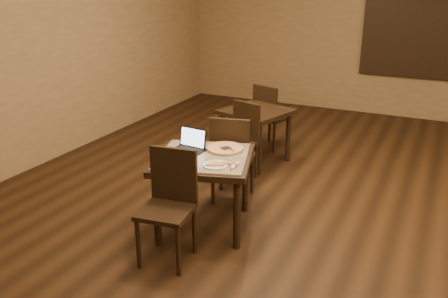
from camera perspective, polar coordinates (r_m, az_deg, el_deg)
The scene contains 16 objects.
ground at distance 4.63m, azimuth 11.76°, elevation -11.69°, with size 10.00×10.00×0.00m, color black.
wall_back at distance 8.95m, azimuth 20.76°, elevation 13.07°, with size 8.00×0.02×3.00m, color olive.
mural at distance 8.87m, azimuth 24.05°, elevation 12.92°, with size 2.34×0.05×1.64m.
tiled_table at distance 4.65m, azimuth -2.49°, elevation -2.00°, with size 1.15×1.15×0.76m.
chair_main_near at distance 4.21m, azimuth -6.55°, elevation -5.96°, with size 0.49×0.49×1.01m.
chair_main_far at distance 5.18m, azimuth 0.90°, elevation -0.67°, with size 0.52×0.52×1.01m.
laptop at distance 4.76m, azimuth -4.08°, elevation 0.56°, with size 0.33×0.27×0.21m.
plate at distance 4.36m, azimuth -1.07°, elevation -1.94°, with size 0.24×0.24×0.01m, color white.
pizza_slice at distance 4.36m, azimuth -1.07°, elevation -1.75°, with size 0.20×0.20×0.02m, color beige, non-canonical shape.
pizza_pan at distance 4.76m, azimuth 0.13°, elevation -0.06°, with size 0.38×0.38×0.01m, color silver.
pizza_whole at distance 4.75m, azimuth 0.13°, elevation 0.11°, with size 0.37×0.37×0.03m.
spatula at distance 4.72m, azimuth 0.24°, elevation 0.08°, with size 0.10×0.24×0.01m, color silver.
napkin_roll at distance 4.32m, azimuth 1.30°, elevation -2.02°, with size 0.04×0.16×0.04m.
other_table_b at distance 6.35m, azimuth 3.88°, elevation 3.66°, with size 0.98×0.98×0.74m.
other_table_b_chair_near at distance 5.87m, azimuth 2.04°, elevation 1.54°, with size 0.52×0.52×0.95m.
other_table_b_chair_far at distance 6.88m, azimuth 5.42°, elevation 4.27°, with size 0.52×0.52×0.95m.
Camera 1 is at (0.83, -3.87, 2.41)m, focal length 38.00 mm.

